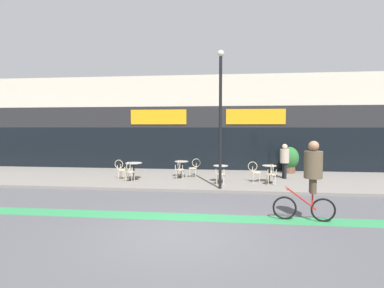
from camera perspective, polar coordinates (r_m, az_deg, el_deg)
ground_plane at (r=7.47m, az=-2.75°, el=-16.77°), size 120.00×120.00×0.00m
sidewalk_slab at (r=14.44m, az=1.93°, el=-6.67°), size 40.00×5.50×0.12m
storefront_facade at (r=18.92m, az=3.10°, el=3.81°), size 40.00×4.06×5.48m
bike_lane_stripe at (r=8.74m, az=-1.28°, el=-13.73°), size 36.00×0.70×0.01m
bistro_table_0 at (r=14.16m, az=-11.03°, el=-4.40°), size 0.77×0.77×0.77m
bistro_table_1 at (r=14.60m, az=-2.01°, el=-4.16°), size 0.67×0.67×0.77m
bistro_table_2 at (r=13.33m, az=5.48°, el=-5.01°), size 0.64×0.64×0.73m
bistro_table_3 at (r=13.60m, az=14.50°, el=-4.90°), size 0.61×0.61×0.75m
cafe_chair_0_near at (r=13.58m, az=-11.85°, el=-4.91°), size 0.43×0.59×0.90m
cafe_chair_0_side at (r=14.37m, az=-13.41°, el=-4.48°), size 0.59×0.43×0.90m
cafe_chair_1_near at (r=13.99m, az=-2.41°, el=-4.61°), size 0.43×0.59×0.90m
cafe_chair_1_side at (r=14.53m, az=0.44°, el=-4.31°), size 0.59×0.44×0.90m
cafe_chair_2_near at (r=12.71m, az=5.39°, el=-5.42°), size 0.44×0.59×0.90m
cafe_chair_3_near at (r=12.99m, az=14.91°, el=-5.33°), size 0.43×0.59×0.90m
cafe_chair_3_side at (r=13.54m, az=11.86°, el=-4.94°), size 0.59×0.44×0.90m
planter_pot at (r=16.64m, az=18.07°, el=-2.76°), size 0.96×0.96×1.38m
lamp_post at (r=11.78m, az=5.44°, el=6.50°), size 0.26×0.26×5.39m
cyclist_0 at (r=8.72m, az=21.81°, el=-5.13°), size 1.64×0.57×2.19m
pedestrian_near_end at (r=14.75m, az=17.22°, el=-2.57°), size 0.49×0.49×1.63m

